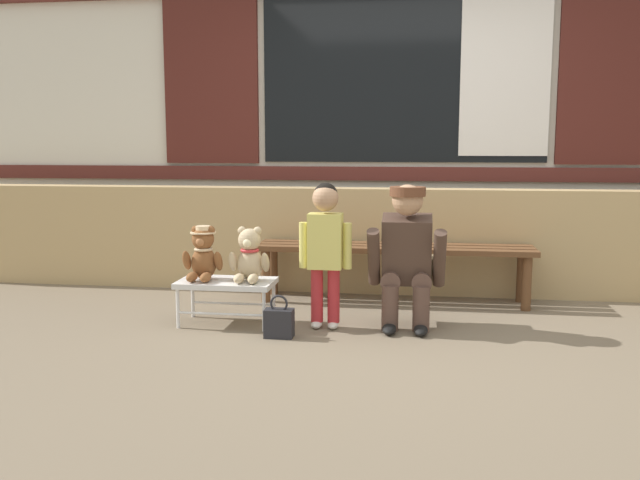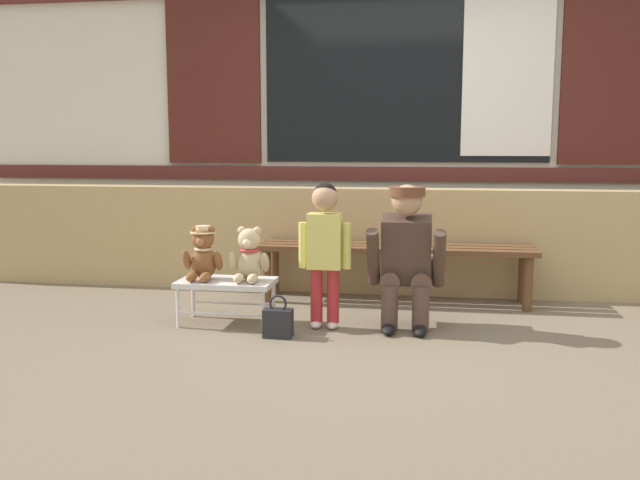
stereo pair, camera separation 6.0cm
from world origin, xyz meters
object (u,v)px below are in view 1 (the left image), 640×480
at_px(wooden_bench_long, 394,254).
at_px(handbag_on_ground, 279,322).
at_px(small_display_bench, 227,285).
at_px(teddy_bear_with_hat, 203,254).
at_px(adult_crouching, 408,256).
at_px(teddy_bear_plain, 249,257).
at_px(child_standing, 325,239).

distance_m(wooden_bench_long, handbag_on_ground, 1.31).
distance_m(small_display_bench, teddy_bear_with_hat, 0.26).
height_order(wooden_bench_long, adult_crouching, adult_crouching).
bearing_deg(teddy_bear_with_hat, wooden_bench_long, 33.37).
distance_m(teddy_bear_plain, handbag_on_ground, 0.52).
height_order(wooden_bench_long, handbag_on_ground, wooden_bench_long).
distance_m(small_display_bench, handbag_on_ground, 0.52).
bearing_deg(handbag_on_ground, adult_crouching, 23.63).
relative_size(teddy_bear_with_hat, handbag_on_ground, 1.34).
bearing_deg(handbag_on_ground, wooden_bench_long, 58.39).
relative_size(wooden_bench_long, handbag_on_ground, 7.72).
relative_size(small_display_bench, handbag_on_ground, 2.35).
relative_size(wooden_bench_long, adult_crouching, 2.21).
relative_size(teddy_bear_with_hat, child_standing, 0.38).
xyz_separation_m(child_standing, handbag_on_ground, (-0.26, -0.27, -0.50)).
xyz_separation_m(teddy_bear_plain, handbag_on_ground, (0.25, -0.27, -0.37)).
bearing_deg(child_standing, handbag_on_ground, -133.83).
relative_size(small_display_bench, child_standing, 0.67).
distance_m(wooden_bench_long, child_standing, 0.94).
bearing_deg(wooden_bench_long, teddy_bear_with_hat, -146.63).
bearing_deg(wooden_bench_long, child_standing, -116.72).
xyz_separation_m(wooden_bench_long, child_standing, (-0.41, -0.82, 0.22)).
relative_size(small_display_bench, teddy_bear_with_hat, 1.76).
relative_size(teddy_bear_plain, handbag_on_ground, 1.34).
bearing_deg(wooden_bench_long, small_display_bench, -142.84).
xyz_separation_m(teddy_bear_with_hat, child_standing, (0.83, -0.00, 0.12)).
height_order(teddy_bear_plain, adult_crouching, adult_crouching).
distance_m(wooden_bench_long, small_display_bench, 1.36).
xyz_separation_m(teddy_bear_plain, adult_crouching, (1.04, 0.08, 0.02)).
bearing_deg(child_standing, small_display_bench, -179.98).
relative_size(child_standing, handbag_on_ground, 3.52).
xyz_separation_m(wooden_bench_long, teddy_bear_plain, (-0.92, -0.82, 0.09)).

